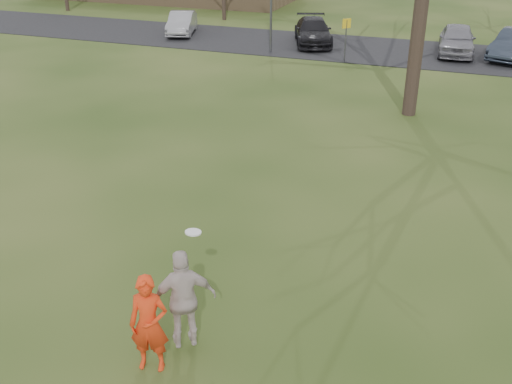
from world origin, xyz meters
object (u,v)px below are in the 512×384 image
player_defender (149,324)px  car_3 (313,31)px  catching_play (184,299)px  car_1 (182,23)px  car_4 (457,40)px

player_defender → car_3: player_defender is taller
player_defender → catching_play: catching_play is taller
car_3 → car_1: bearing=161.2°
player_defender → catching_play: bearing=43.1°
player_defender → car_4: size_ratio=0.42×
car_1 → car_4: size_ratio=0.89×
player_defender → car_4: bearing=67.9°
player_defender → catching_play: size_ratio=0.83×
car_3 → car_4: 7.51m
car_3 → player_defender: bearing=-100.2°
car_3 → catching_play: bearing=-99.2°
player_defender → car_3: (-4.12, 25.32, -0.19)m
catching_play → player_defender: bearing=-122.4°
car_4 → catching_play: 25.11m
car_1 → car_3: size_ratio=0.84×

